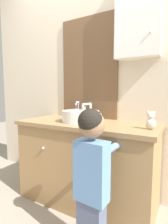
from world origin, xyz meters
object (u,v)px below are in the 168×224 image
object	(u,v)px
child_figure	(92,170)
teddy_bear	(151,121)
soap_dispenser	(83,112)
toothbrush_holder	(77,113)
sink_basin	(81,116)

from	to	relation	value
child_figure	teddy_bear	size ratio (longest dim) A/B	6.94
child_figure	soap_dispenser	bearing A→B (deg)	123.76
toothbrush_holder	teddy_bear	bearing A→B (deg)	-18.19
child_figure	teddy_bear	distance (m)	0.58
toothbrush_holder	soap_dispenser	xyz separation A→B (m)	(0.09, -0.00, 0.01)
soap_dispenser	teddy_bear	size ratio (longest dim) A/B	1.17
sink_basin	teddy_bear	size ratio (longest dim) A/B	2.97
soap_dispenser	teddy_bear	xyz separation A→B (m)	(0.74, -0.27, -0.00)
sink_basin	soap_dispenser	size ratio (longest dim) A/B	2.53
toothbrush_holder	soap_dispenser	world-z (taller)	toothbrush_holder
child_figure	sink_basin	bearing A→B (deg)	127.49
sink_basin	child_figure	distance (m)	0.66
toothbrush_holder	soap_dispenser	size ratio (longest dim) A/B	1.12
sink_basin	soap_dispenser	world-z (taller)	sink_basin
sink_basin	child_figure	size ratio (longest dim) A/B	0.43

